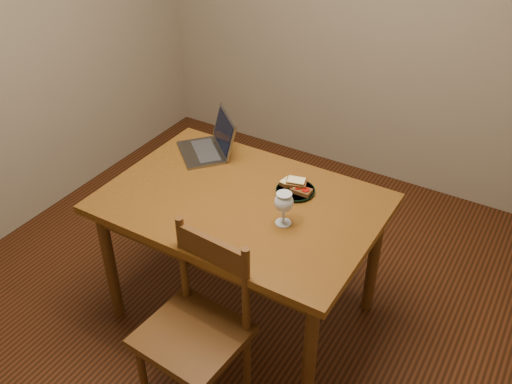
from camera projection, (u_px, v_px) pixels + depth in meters
The scene contains 9 objects.
floor at pixel (244, 298), 3.21m from camera, with size 3.20×3.20×0.02m, color black.
table at pixel (242, 214), 2.76m from camera, with size 1.30×0.90×0.74m.
chair at pixel (195, 323), 2.41m from camera, with size 0.45×0.43×0.45m.
plate at pixel (295, 191), 2.76m from camera, with size 0.19×0.19×0.02m, color black.
sandwich_cheese at pixel (291, 184), 2.77m from camera, with size 0.10×0.06×0.03m, color #381E0C, non-canonical shape.
sandwich_tomato at pixel (301, 190), 2.72m from camera, with size 0.10×0.06×0.03m, color #381E0C, non-canonical shape.
sandwich_top at pixel (296, 183), 2.74m from camera, with size 0.10×0.06×0.03m, color #381E0C, non-canonical shape.
milk_glass at pixel (284, 209), 2.52m from camera, with size 0.09×0.09×0.17m, color white, non-canonical shape.
laptop at pixel (212, 143), 3.05m from camera, with size 0.40×0.39×0.21m.
Camera 1 is at (1.24, -1.93, 2.32)m, focal length 40.00 mm.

